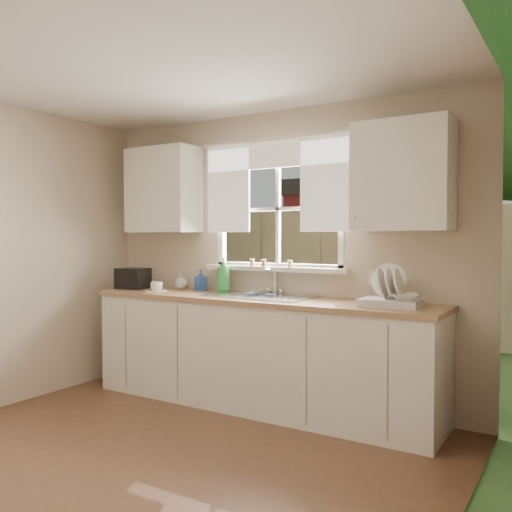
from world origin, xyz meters
The scene contains 21 objects.
ground centered at (0.00, 0.00, 0.00)m, with size 4.00×4.00×0.00m, color brown.
room_walls centered at (0.00, -0.07, 1.24)m, with size 3.62×4.02×2.50m.
ceiling centered at (0.00, 0.00, 2.50)m, with size 3.60×4.00×0.02m, color silver.
window centered at (0.00, 2.00, 1.49)m, with size 1.38×0.16×1.06m.
curtains centered at (0.00, 1.95, 1.93)m, with size 1.50×0.03×0.81m.
base_cabinets centered at (0.00, 1.68, 0.43)m, with size 3.00×0.62×0.87m, color white.
countertop centered at (0.00, 1.68, 0.89)m, with size 3.04×0.65×0.04m, color #A37A51.
upper_cabinet_left centered at (-1.15, 1.82, 1.85)m, with size 0.70×0.33×0.80m, color white.
upper_cabinet_right centered at (1.15, 1.82, 1.85)m, with size 0.70×0.33×0.80m, color white.
wall_outlet centered at (0.88, 1.99, 1.08)m, with size 0.08×0.01×0.12m, color beige.
sill_jars centered at (-0.05, 1.94, 1.18)m, with size 0.42×0.04×0.06m.
backyard centered at (0.58, 8.42, 3.46)m, with size 20.00×10.00×6.13m.
sink centered at (0.00, 1.71, 0.84)m, with size 0.88×0.52×0.40m.
dish_rack centered at (1.11, 1.68, 0.98)m, with size 0.44×0.34×0.30m.
bowl centered at (1.23, 1.63, 0.99)m, with size 0.19×0.19×0.05m, color white.
soap_bottle_a centered at (-0.46, 1.84, 1.07)m, with size 0.12×0.12×0.32m, color green.
soap_bottle_b centered at (-0.74, 1.88, 1.01)m, with size 0.09×0.09×0.20m, color #2E52AD.
soap_bottle_c centered at (-0.99, 1.89, 0.99)m, with size 0.12×0.12×0.16m, color beige.
saucer centered at (-1.04, 1.60, 0.92)m, with size 0.20×0.20×0.01m, color white.
cup centered at (-1.03, 1.59, 0.95)m, with size 0.11×0.11×0.09m, color white.
black_appliance centered at (-1.40, 1.67, 1.01)m, with size 0.27×0.23×0.20m, color black.
Camera 1 is at (2.33, -2.11, 1.40)m, focal length 38.00 mm.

